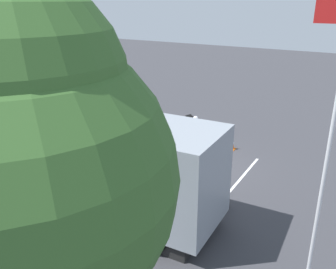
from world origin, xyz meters
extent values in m
plane|color=#38383D|center=(0.00, 0.00, 0.00)|extent=(80.00, 80.00, 0.00)
cube|color=#8C939E|center=(1.73, 4.28, 1.85)|extent=(9.31, 2.98, 2.80)
cube|color=black|center=(1.80, 3.01, 2.41)|extent=(7.71, 0.45, 1.01)
cube|color=black|center=(1.67, 5.55, 2.41)|extent=(7.71, 0.45, 1.01)
cube|color=red|center=(1.80, 3.01, 1.29)|extent=(8.08, 0.46, 0.28)
cube|color=black|center=(1.73, 4.28, 0.23)|extent=(8.57, 2.74, 0.45)
torus|color=black|center=(5.01, 3.32, 0.50)|extent=(1.02, 0.37, 1.00)
torus|color=black|center=(-1.42, 2.98, 0.50)|extent=(1.02, 0.37, 1.00)
torus|color=black|center=(-1.54, 5.24, 0.50)|extent=(1.02, 0.37, 1.00)
cylinder|color=black|center=(0.33, 1.56, 0.45)|extent=(0.14, 0.14, 0.73)
cube|color=black|center=(0.34, 1.52, 0.05)|extent=(0.14, 0.27, 0.10)
cylinder|color=black|center=(0.18, 1.54, 0.45)|extent=(0.14, 0.14, 0.73)
cube|color=black|center=(0.18, 1.50, 0.05)|extent=(0.14, 0.27, 0.10)
cube|color=silver|center=(0.25, 1.55, 1.11)|extent=(0.42, 0.33, 0.61)
cylinder|color=silver|center=(0.49, 1.58, 1.13)|extent=(0.10, 0.10, 0.58)
sphere|color=tan|center=(0.49, 1.58, 0.84)|extent=(0.10, 0.10, 0.09)
cylinder|color=silver|center=(0.02, 1.51, 1.13)|extent=(0.10, 0.10, 0.58)
sphere|color=tan|center=(0.02, 1.51, 0.84)|extent=(0.10, 0.10, 0.09)
sphere|color=tan|center=(0.25, 1.55, 1.55)|extent=(0.25, 0.25, 0.22)
cylinder|color=black|center=(1.33, 1.54, 0.46)|extent=(0.13, 0.13, 0.76)
cube|color=black|center=(1.33, 1.50, 0.05)|extent=(0.12, 0.27, 0.10)
cylinder|color=black|center=(1.17, 1.53, 0.46)|extent=(0.13, 0.13, 0.76)
cube|color=black|center=(1.17, 1.49, 0.05)|extent=(0.12, 0.27, 0.10)
cube|color=#D8F233|center=(1.25, 1.54, 1.15)|extent=(0.40, 0.31, 0.63)
cube|color=silver|center=(1.25, 1.54, 1.15)|extent=(0.41, 0.32, 0.06)
cylinder|color=#D8F233|center=(1.49, 1.56, 1.17)|extent=(0.10, 0.10, 0.60)
sphere|color=tan|center=(1.49, 1.56, 0.87)|extent=(0.10, 0.10, 0.09)
cylinder|color=#D8F233|center=(1.01, 1.52, 1.17)|extent=(0.10, 0.10, 0.60)
sphere|color=tan|center=(1.01, 1.52, 0.87)|extent=(0.10, 0.10, 0.09)
sphere|color=tan|center=(1.25, 1.54, 1.60)|extent=(0.24, 0.24, 0.23)
cylinder|color=black|center=(2.52, 1.48, 0.47)|extent=(0.14, 0.14, 0.76)
cube|color=black|center=(2.52, 1.44, 0.05)|extent=(0.14, 0.27, 0.10)
cylinder|color=black|center=(2.36, 1.45, 0.47)|extent=(0.14, 0.14, 0.76)
cube|color=black|center=(2.37, 1.41, 0.05)|extent=(0.14, 0.27, 0.10)
cube|color=navy|center=(2.44, 1.46, 1.17)|extent=(0.42, 0.34, 0.64)
cylinder|color=navy|center=(2.68, 1.50, 1.18)|extent=(0.10, 0.10, 0.60)
sphere|color=tan|center=(2.68, 1.50, 0.88)|extent=(0.10, 0.10, 0.09)
cylinder|color=navy|center=(2.20, 1.42, 1.18)|extent=(0.10, 0.10, 0.60)
sphere|color=tan|center=(2.20, 1.42, 0.88)|extent=(0.10, 0.10, 0.09)
sphere|color=tan|center=(2.44, 1.46, 1.62)|extent=(0.27, 0.27, 0.23)
torus|color=black|center=(-0.73, 1.99, 0.30)|extent=(0.60, 0.15, 0.60)
cylinder|color=silver|center=(-0.73, 1.99, 0.30)|extent=(0.12, 0.10, 0.12)
torus|color=black|center=(-2.18, 1.95, 0.30)|extent=(0.60, 0.15, 0.60)
cylinder|color=silver|center=(-2.18, 1.95, 0.30)|extent=(0.12, 0.12, 0.12)
cylinder|color=silver|center=(-0.78, 1.99, 0.65)|extent=(0.32, 0.06, 0.67)
cube|color=orange|center=(-1.39, 1.97, 0.63)|extent=(0.85, 0.30, 0.36)
cube|color=black|center=(-1.86, 1.96, 0.68)|extent=(0.53, 0.23, 0.20)
cylinder|color=silver|center=(-1.75, 2.10, 0.42)|extent=(0.45, 0.09, 0.08)
cylinder|color=black|center=(-0.83, 1.99, 0.95)|extent=(0.05, 0.58, 0.04)
torus|color=black|center=(1.08, -2.91, 0.30)|extent=(0.61, 0.31, 0.60)
cylinder|color=silver|center=(1.08, -2.91, 0.30)|extent=(0.15, 0.13, 0.12)
torus|color=black|center=(2.46, -3.36, 0.30)|extent=(0.61, 0.31, 0.60)
cylinder|color=silver|center=(2.46, -3.36, 0.30)|extent=(0.15, 0.15, 0.12)
cylinder|color=silver|center=(1.13, -2.93, 0.65)|extent=(0.32, 0.15, 0.67)
cube|color=#0C19B2|center=(1.70, -3.11, 0.63)|extent=(0.89, 0.53, 0.36)
cube|color=black|center=(2.16, -3.26, 0.68)|extent=(0.56, 0.37, 0.20)
cylinder|color=silver|center=(2.00, -3.36, 0.42)|extent=(0.45, 0.22, 0.08)
cylinder|color=black|center=(1.18, -2.94, 0.95)|extent=(0.21, 0.56, 0.04)
cube|color=black|center=(1.77, -3.14, 0.92)|extent=(0.63, 0.49, 0.51)
sphere|color=white|center=(1.38, -3.01, 1.10)|extent=(0.33, 0.33, 0.26)
cylinder|color=black|center=(1.55, -2.88, 0.92)|extent=(0.43, 0.22, 0.33)
cylinder|color=black|center=(1.99, -3.02, 0.60)|extent=(0.13, 0.13, 0.40)
cylinder|color=black|center=(1.44, -3.22, 0.92)|extent=(0.43, 0.22, 0.33)
cylinder|color=black|center=(1.88, -3.36, 0.60)|extent=(0.13, 0.13, 0.40)
cylinder|color=silver|center=(-5.52, 4.94, 3.31)|extent=(0.08, 0.08, 6.63)
cube|color=#B21919|center=(-5.22, 4.94, 6.38)|extent=(0.60, 0.02, 0.40)
cube|color=orange|center=(-0.65, -2.79, 0.01)|extent=(0.34, 0.34, 0.03)
cone|color=orange|center=(-0.65, -2.79, 0.33)|extent=(0.26, 0.26, 0.60)
cylinder|color=white|center=(-0.65, -2.79, 0.30)|extent=(0.19, 0.19, 0.07)
sphere|color=#2B7020|center=(-1.29, 8.98, 4.28)|extent=(2.87, 2.87, 2.87)
sphere|color=#37612A|center=(-2.92, 9.72, 4.64)|extent=(3.50, 3.50, 3.50)
sphere|color=#37612A|center=(-2.92, 9.72, 5.69)|extent=(2.45, 2.45, 2.45)
cube|color=white|center=(-2.08, -0.56, 0.00)|extent=(0.17, 3.61, 0.01)
cube|color=white|center=(0.47, -0.56, 0.00)|extent=(0.18, 4.60, 0.01)
cube|color=white|center=(3.02, -0.56, 0.00)|extent=(0.19, 4.76, 0.01)
camera|label=1|loc=(-6.21, 12.03, 6.58)|focal=38.51mm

